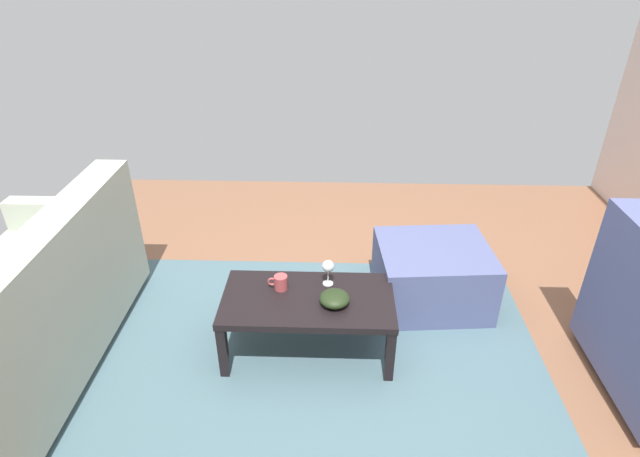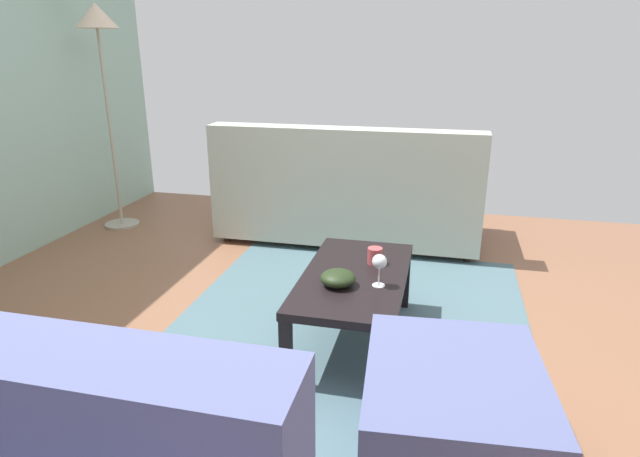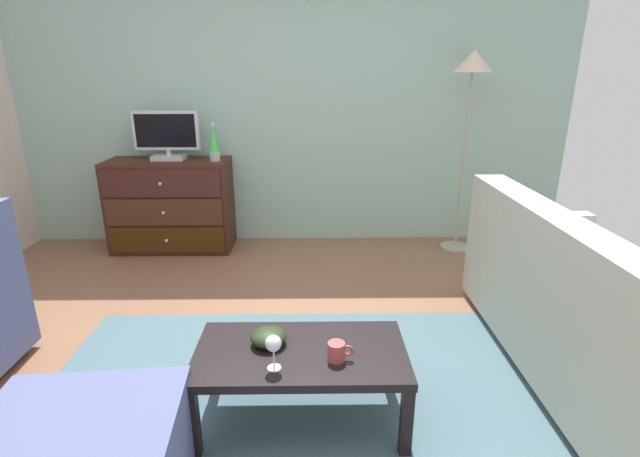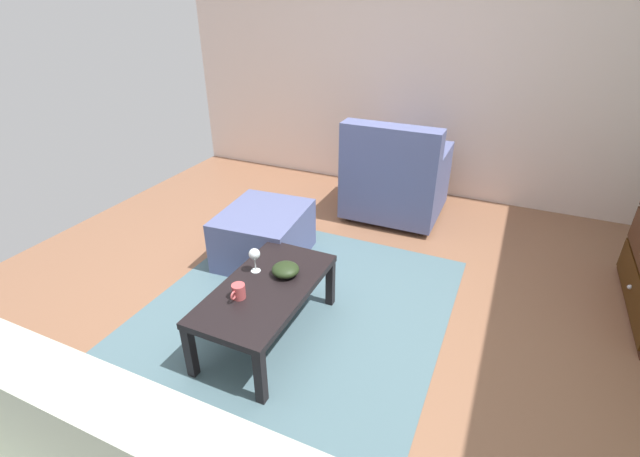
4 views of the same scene
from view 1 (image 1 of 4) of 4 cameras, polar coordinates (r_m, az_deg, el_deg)
ground_plane at (r=2.93m, az=3.52°, el=-17.00°), size 5.37×5.18×0.05m
area_rug at (r=3.05m, az=-0.41°, el=-13.81°), size 2.60×1.90×0.01m
coffee_table at (r=2.87m, az=-1.36°, el=-8.51°), size 0.96×0.50×0.37m
wine_glass at (r=2.88m, az=0.92°, el=-4.34°), size 0.07×0.07×0.16m
mug at (r=2.89m, az=-4.48°, el=-6.05°), size 0.11×0.08×0.08m
bowl_decorative at (r=2.77m, az=1.66°, el=-7.87°), size 0.17×0.17×0.07m
couch_large at (r=3.10m, az=-31.61°, el=-9.95°), size 0.85×1.96×0.90m
ottoman at (r=3.39m, az=12.46°, el=-5.14°), size 0.75×0.66×0.41m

